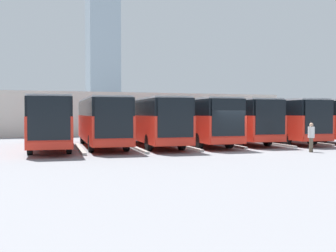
% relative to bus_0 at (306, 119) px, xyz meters
% --- Properties ---
extents(ground_plane, '(600.00, 600.00, 0.00)m').
position_rel_bus_0_xyz_m(ground_plane, '(10.46, 6.50, -1.86)').
color(ground_plane, gray).
extents(bus_0, '(3.43, 12.32, 3.35)m').
position_rel_bus_0_xyz_m(bus_0, '(0.00, 0.00, 0.00)').
color(bus_0, red).
rests_on(bus_0, ground_plane).
extents(curb_divider_0, '(0.88, 7.68, 0.15)m').
position_rel_bus_0_xyz_m(curb_divider_0, '(1.74, 1.80, -1.79)').
color(curb_divider_0, '#9E9E99').
rests_on(curb_divider_0, ground_plane).
extents(bus_1, '(3.43, 12.32, 3.35)m').
position_rel_bus_0_xyz_m(bus_1, '(3.49, 0.39, 0.00)').
color(bus_1, red).
rests_on(bus_1, ground_plane).
extents(curb_divider_1, '(0.88, 7.68, 0.15)m').
position_rel_bus_0_xyz_m(curb_divider_1, '(5.23, 2.19, -1.79)').
color(curb_divider_1, '#9E9E99').
rests_on(curb_divider_1, ground_plane).
extents(bus_2, '(3.43, 12.32, 3.35)m').
position_rel_bus_0_xyz_m(bus_2, '(6.97, -0.08, 0.00)').
color(bus_2, red).
rests_on(bus_2, ground_plane).
extents(curb_divider_2, '(0.88, 7.68, 0.15)m').
position_rel_bus_0_xyz_m(curb_divider_2, '(8.72, 1.72, -1.79)').
color(curb_divider_2, '#9E9E99').
rests_on(curb_divider_2, ground_plane).
extents(bus_3, '(3.43, 12.32, 3.35)m').
position_rel_bus_0_xyz_m(bus_3, '(10.46, 0.70, 0.00)').
color(bus_3, red).
rests_on(bus_3, ground_plane).
extents(curb_divider_3, '(0.88, 7.68, 0.15)m').
position_rel_bus_0_xyz_m(curb_divider_3, '(12.20, 2.50, -1.79)').
color(curb_divider_3, '#9E9E99').
rests_on(curb_divider_3, ground_plane).
extents(bus_4, '(3.43, 12.32, 3.35)m').
position_rel_bus_0_xyz_m(bus_4, '(13.95, 0.89, 0.00)').
color(bus_4, red).
rests_on(bus_4, ground_plane).
extents(curb_divider_4, '(0.88, 7.68, 0.15)m').
position_rel_bus_0_xyz_m(curb_divider_4, '(15.69, 2.69, -1.79)').
color(curb_divider_4, '#9E9E99').
rests_on(curb_divider_4, ground_plane).
extents(bus_5, '(3.43, 12.32, 3.35)m').
position_rel_bus_0_xyz_m(bus_5, '(17.44, 0.49, 0.00)').
color(bus_5, red).
rests_on(bus_5, ground_plane).
extents(curb_divider_5, '(0.88, 7.68, 0.15)m').
position_rel_bus_0_xyz_m(curb_divider_5, '(19.18, 2.29, -1.79)').
color(curb_divider_5, '#9E9E99').
rests_on(curb_divider_5, ground_plane).
extents(bus_6, '(3.43, 12.32, 3.35)m').
position_rel_bus_0_xyz_m(bus_6, '(20.92, 0.95, 0.00)').
color(bus_6, red).
rests_on(bus_6, ground_plane).
extents(pedestrian, '(0.55, 0.55, 1.76)m').
position_rel_bus_0_xyz_m(pedestrian, '(6.35, 8.56, -0.92)').
color(pedestrian, brown).
rests_on(pedestrian, ground_plane).
extents(station_building, '(32.90, 15.53, 4.48)m').
position_rel_bus_0_xyz_m(station_building, '(10.46, -19.23, 0.40)').
color(station_building, beige).
rests_on(station_building, ground_plane).
extents(office_tower, '(16.51, 16.51, 80.07)m').
position_rel_bus_0_xyz_m(office_tower, '(-23.01, -200.28, 37.57)').
color(office_tower, '#93A8B7').
rests_on(office_tower, ground_plane).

